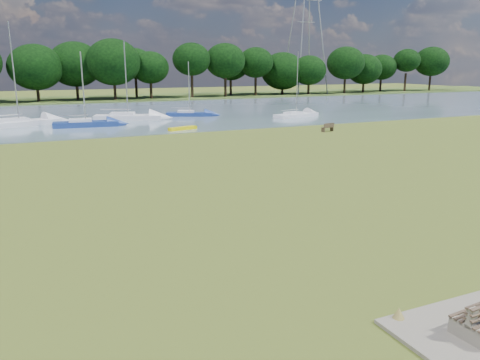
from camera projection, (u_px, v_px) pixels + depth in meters
name	position (u px, v px, depth m)	size (l,w,h in m)	color
ground	(245.00, 194.00, 23.68)	(220.00, 220.00, 0.00)	olive
river	(110.00, 115.00, 60.86)	(220.00, 40.00, 0.10)	slate
far_bank	(83.00, 100.00, 87.41)	(220.00, 20.00, 0.40)	#4C6626
riverbank_bench	(328.00, 127.00, 45.57)	(1.44, 0.70, 0.86)	brown
kayak	(183.00, 128.00, 46.58)	(3.02, 0.70, 0.30)	#F6E507
tree_line	(131.00, 65.00, 85.69)	(158.79, 8.73, 10.57)	black
sailboat_0	(18.00, 121.00, 49.33)	(8.55, 5.06, 10.59)	white
sailboat_1	(189.00, 113.00, 59.03)	(5.97, 3.81, 6.69)	navy
sailboat_2	(85.00, 122.00, 48.81)	(6.67, 2.52, 7.63)	navy
sailboat_3	(296.00, 114.00, 58.07)	(6.60, 3.46, 7.90)	white
sailboat_5	(127.00, 115.00, 55.13)	(8.07, 4.65, 8.95)	white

